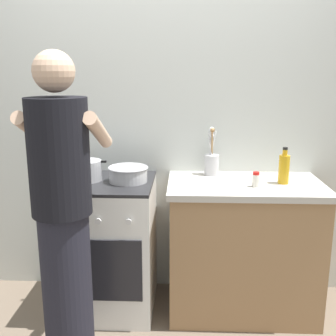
% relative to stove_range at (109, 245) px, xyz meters
% --- Properties ---
extents(ground, '(6.00, 6.00, 0.00)m').
position_rel_stove_range_xyz_m(ground, '(0.35, -0.15, -0.45)').
color(ground, '#6B5B4C').
extents(back_wall, '(3.20, 0.10, 2.50)m').
position_rel_stove_range_xyz_m(back_wall, '(0.55, 0.35, 0.80)').
color(back_wall, silver).
rests_on(back_wall, ground).
extents(countertop, '(1.00, 0.60, 0.90)m').
position_rel_stove_range_xyz_m(countertop, '(0.90, 0.00, 0.00)').
color(countertop, '#99724C').
rests_on(countertop, ground).
extents(stove_range, '(0.60, 0.62, 0.90)m').
position_rel_stove_range_xyz_m(stove_range, '(0.00, 0.00, 0.00)').
color(stove_range, white).
rests_on(stove_range, ground).
extents(pot, '(0.27, 0.21, 0.13)m').
position_rel_stove_range_xyz_m(pot, '(-0.14, 0.02, 0.52)').
color(pot, '#B2B2B7').
rests_on(pot, stove_range).
extents(mixing_bowl, '(0.26, 0.26, 0.10)m').
position_rel_stove_range_xyz_m(mixing_bowl, '(0.14, 0.00, 0.50)').
color(mixing_bowl, '#B7B7BC').
rests_on(mixing_bowl, stove_range).
extents(utensil_crock, '(0.10, 0.10, 0.33)m').
position_rel_stove_range_xyz_m(utensil_crock, '(0.69, 0.21, 0.56)').
color(utensil_crock, silver).
rests_on(utensil_crock, countertop).
extents(spice_bottle, '(0.04, 0.04, 0.10)m').
position_rel_stove_range_xyz_m(spice_bottle, '(0.95, -0.09, 0.50)').
color(spice_bottle, silver).
rests_on(spice_bottle, countertop).
extents(oil_bottle, '(0.07, 0.07, 0.23)m').
position_rel_stove_range_xyz_m(oil_bottle, '(1.14, -0.00, 0.55)').
color(oil_bottle, gold).
rests_on(oil_bottle, countertop).
extents(person, '(0.41, 0.50, 1.70)m').
position_rel_stove_range_xyz_m(person, '(-0.11, -0.61, 0.41)').
color(person, black).
rests_on(person, ground).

